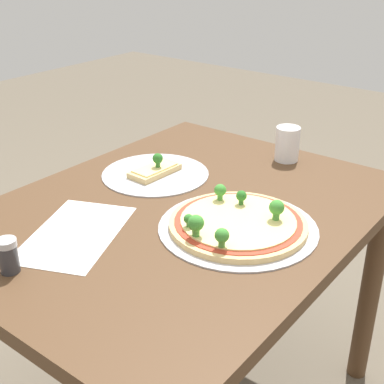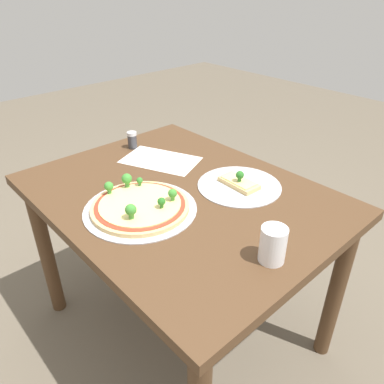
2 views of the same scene
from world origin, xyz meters
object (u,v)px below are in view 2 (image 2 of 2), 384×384
at_px(pizza_tray_slice, 239,184).
at_px(drinking_cup, 273,245).
at_px(dining_table, 180,215).
at_px(condiment_shaker, 132,140).
at_px(pizza_tray_whole, 139,205).

height_order(pizza_tray_slice, drinking_cup, drinking_cup).
relative_size(dining_table, pizza_tray_slice, 3.58).
height_order(drinking_cup, condiment_shaker, drinking_cup).
relative_size(dining_table, condiment_shaker, 14.69).
bearing_deg(dining_table, drinking_cup, 172.88).
relative_size(pizza_tray_slice, condiment_shaker, 4.11).
bearing_deg(drinking_cup, pizza_tray_slice, -36.35).
bearing_deg(condiment_shaker, drinking_cup, 170.18).
height_order(dining_table, condiment_shaker, condiment_shaker).
bearing_deg(pizza_tray_slice, drinking_cup, 143.65).
distance_m(pizza_tray_whole, drinking_cup, 0.46).
height_order(pizza_tray_whole, pizza_tray_slice, pizza_tray_whole).
height_order(dining_table, pizza_tray_whole, pizza_tray_whole).
xyz_separation_m(pizza_tray_whole, drinking_cup, (-0.44, -0.11, 0.04)).
relative_size(dining_table, drinking_cup, 10.47).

